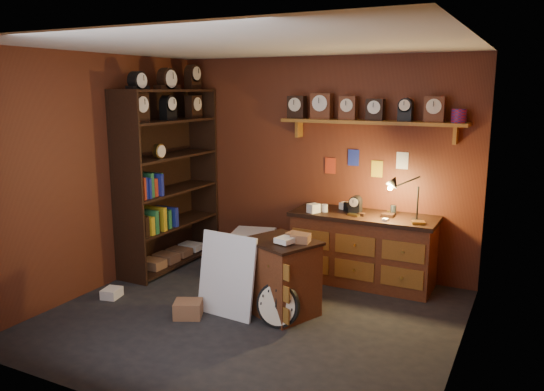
% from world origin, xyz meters
% --- Properties ---
extents(floor, '(4.00, 4.00, 0.00)m').
position_xyz_m(floor, '(0.00, 0.00, 0.00)').
color(floor, black).
rests_on(floor, ground).
extents(room_shell, '(4.02, 3.62, 2.71)m').
position_xyz_m(room_shell, '(0.04, 0.11, 1.72)').
color(room_shell, '#5C2815').
rests_on(room_shell, ground).
extents(shelving_unit, '(0.47, 1.60, 2.58)m').
position_xyz_m(shelving_unit, '(-1.79, 0.98, 1.25)').
color(shelving_unit, black).
rests_on(shelving_unit, ground).
extents(workbench, '(1.71, 0.66, 1.36)m').
position_xyz_m(workbench, '(0.71, 1.47, 0.47)').
color(workbench, brown).
rests_on(workbench, ground).
extents(low_cabinet, '(0.87, 0.81, 0.88)m').
position_xyz_m(low_cabinet, '(0.23, 0.23, 0.43)').
color(low_cabinet, brown).
rests_on(low_cabinet, ground).
extents(big_round_clock, '(0.45, 0.16, 0.45)m').
position_xyz_m(big_round_clock, '(0.34, -0.06, 0.22)').
color(big_round_clock, black).
rests_on(big_round_clock, ground).
extents(white_panel, '(0.67, 0.23, 0.87)m').
position_xyz_m(white_panel, '(-0.26, -0.05, 0.00)').
color(white_panel, silver).
rests_on(white_panel, ground).
extents(mini_fridge, '(0.62, 0.64, 0.53)m').
position_xyz_m(mini_fridge, '(-0.65, 1.21, 0.26)').
color(mini_fridge, silver).
rests_on(mini_fridge, ground).
extents(floor_box_a, '(0.35, 0.33, 0.17)m').
position_xyz_m(floor_box_a, '(-0.58, -0.29, 0.09)').
color(floor_box_a, brown).
rests_on(floor_box_a, ground).
extents(floor_box_b, '(0.22, 0.24, 0.11)m').
position_xyz_m(floor_box_b, '(-1.65, -0.26, 0.05)').
color(floor_box_b, white).
rests_on(floor_box_b, ground).
extents(floor_box_c, '(0.30, 0.26, 0.21)m').
position_xyz_m(floor_box_c, '(-0.46, 1.18, 0.10)').
color(floor_box_c, brown).
rests_on(floor_box_c, ground).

